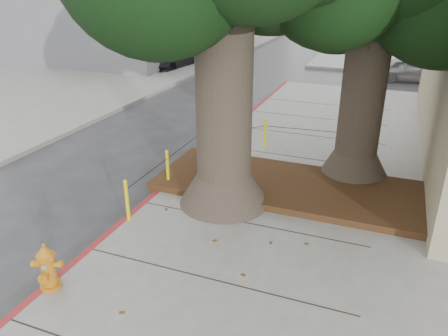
# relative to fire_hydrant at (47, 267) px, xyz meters

# --- Properties ---
(ground) EXTENTS (140.00, 140.00, 0.00)m
(ground) POSITION_rel_fire_hydrant_xyz_m (1.90, 1.17, -0.56)
(ground) COLOR #28282B
(ground) RESTS_ON ground
(sidewalk_far) EXTENTS (16.00, 20.00, 0.15)m
(sidewalk_far) POSITION_rel_fire_hydrant_xyz_m (7.90, 31.17, -0.48)
(sidewalk_far) COLOR slate
(sidewalk_far) RESTS_ON ground
(sidewalk_opposite) EXTENTS (14.00, 60.00, 0.15)m
(sidewalk_opposite) POSITION_rel_fire_hydrant_xyz_m (-12.10, 11.17, -0.48)
(sidewalk_opposite) COLOR slate
(sidewalk_opposite) RESTS_ON ground
(curb_red) EXTENTS (0.14, 26.00, 0.16)m
(curb_red) POSITION_rel_fire_hydrant_xyz_m (-0.10, 3.67, -0.48)
(curb_red) COLOR maroon
(curb_red) RESTS_ON ground
(planter_bed) EXTENTS (6.40, 2.60, 0.16)m
(planter_bed) POSITION_rel_fire_hydrant_xyz_m (2.80, 5.07, -0.33)
(planter_bed) COLOR black
(planter_bed) RESTS_ON sidewalk_main
(bollard_ring) EXTENTS (3.79, 5.39, 0.95)m
(bollard_ring) POSITION_rel_fire_hydrant_xyz_m (1.03, 5.54, 0.11)
(bollard_ring) COLOR yellow
(bollard_ring) RESTS_ON sidewalk_main
(fire_hydrant) EXTENTS (0.45, 0.45, 0.84)m
(fire_hydrant) POSITION_rel_fire_hydrant_xyz_m (0.00, 0.00, 0.00)
(fire_hydrant) COLOR orange
(fire_hydrant) RESTS_ON sidewalk_main
(car_silver) EXTENTS (3.59, 1.77, 1.18)m
(car_silver) POSITION_rel_fire_hydrant_xyz_m (5.53, 19.70, 0.03)
(car_silver) COLOR #9A9A9F
(car_silver) RESTS_ON ground
(car_dark) EXTENTS (2.45, 4.86, 1.35)m
(car_dark) POSITION_rel_fire_hydrant_xyz_m (-7.36, 18.64, 0.12)
(car_dark) COLOR black
(car_dark) RESTS_ON ground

